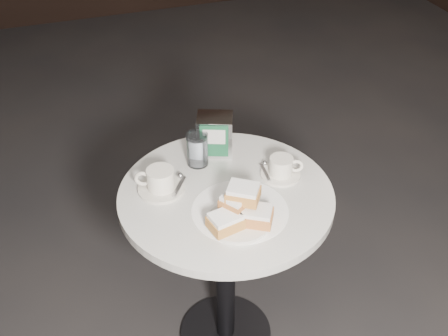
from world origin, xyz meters
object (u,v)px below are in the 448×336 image
at_px(water_glass_right, 215,133).
at_px(coffee_cup_left, 160,181).
at_px(cafe_table, 226,237).
at_px(beignet_plate, 240,211).
at_px(napkin_dispenser, 215,134).
at_px(coffee_cup_right, 281,168).
at_px(water_glass_left, 197,150).

bearing_deg(water_glass_right, coffee_cup_left, -143.94).
relative_size(cafe_table, beignet_plate, 3.49).
bearing_deg(water_glass_right, napkin_dispenser, -106.72).
relative_size(coffee_cup_left, napkin_dispenser, 1.31).
xyz_separation_m(coffee_cup_right, water_glass_left, (-0.24, 0.16, 0.03)).
distance_m(beignet_plate, napkin_dispenser, 0.38).
height_order(coffee_cup_left, napkin_dispenser, napkin_dispenser).
bearing_deg(water_glass_right, water_glass_left, -138.50).
bearing_deg(napkin_dispenser, water_glass_left, -127.04).
height_order(water_glass_right, napkin_dispenser, napkin_dispenser).
bearing_deg(beignet_plate, cafe_table, 86.92).
bearing_deg(coffee_cup_right, beignet_plate, -120.17).
relative_size(coffee_cup_right, water_glass_left, 1.45).
relative_size(beignet_plate, water_glass_left, 1.80).
distance_m(water_glass_right, napkin_dispenser, 0.03).
relative_size(cafe_table, water_glass_left, 6.27).
bearing_deg(cafe_table, water_glass_right, 79.63).
distance_m(cafe_table, coffee_cup_left, 0.31).
xyz_separation_m(coffee_cup_left, water_glass_right, (0.24, 0.18, 0.02)).
relative_size(coffee_cup_right, water_glass_right, 1.47).
bearing_deg(beignet_plate, water_glass_left, 95.46).
xyz_separation_m(cafe_table, napkin_dispenser, (0.04, 0.23, 0.27)).
height_order(coffee_cup_left, water_glass_right, water_glass_right).
distance_m(coffee_cup_left, coffee_cup_right, 0.40).
bearing_deg(beignet_plate, napkin_dispenser, 82.96).
distance_m(coffee_cup_right, napkin_dispenser, 0.27).
xyz_separation_m(cafe_table, water_glass_left, (-0.04, 0.18, 0.26)).
xyz_separation_m(beignet_plate, coffee_cup_left, (-0.19, 0.23, -0.01)).
bearing_deg(coffee_cup_right, napkin_dispenser, 149.05).
relative_size(cafe_table, coffee_cup_left, 3.82).
bearing_deg(cafe_table, water_glass_left, 102.32).
height_order(cafe_table, water_glass_left, water_glass_left).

